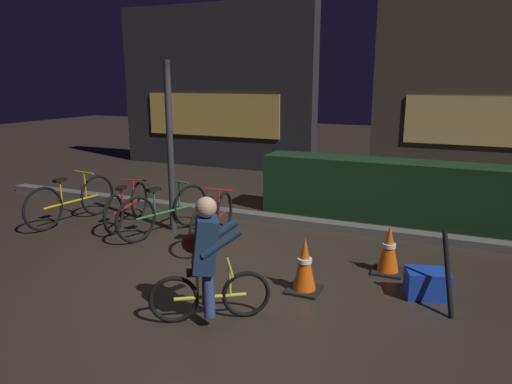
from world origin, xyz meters
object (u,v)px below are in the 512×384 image
object	(u,v)px
parked_bike_leftmost	(72,201)
traffic_cone_far	(389,250)
parked_bike_left_mid	(127,206)
blue_crate	(427,284)
street_post	(170,148)
parked_bike_center_right	(213,220)
parked_bike_center_left	(165,211)
traffic_cone_near	(305,265)
cyclist	(207,259)
closed_umbrella	(448,274)

from	to	relation	value
parked_bike_leftmost	traffic_cone_far	distance (m)	5.09
parked_bike_left_mid	traffic_cone_far	distance (m)	4.17
parked_bike_left_mid	blue_crate	distance (m)	4.72
traffic_cone_far	street_post	bearing A→B (deg)	173.25
parked_bike_leftmost	parked_bike_center_right	distance (m)	2.61
traffic_cone_far	parked_bike_center_left	bearing A→B (deg)	177.22
street_post	traffic_cone_near	bearing A→B (deg)	-26.80
traffic_cone_near	cyclist	distance (m)	1.23
street_post	closed_umbrella	world-z (taller)	street_post
street_post	cyclist	bearing A→B (deg)	-50.22
parked_bike_center_left	blue_crate	bearing A→B (deg)	-81.45
parked_bike_leftmost	parked_bike_center_left	size ratio (longest dim) A/B	1.06
blue_crate	cyclist	bearing A→B (deg)	-144.65
parked_bike_center_left	street_post	bearing A→B (deg)	21.19
blue_crate	parked_bike_leftmost	bearing A→B (deg)	174.17
closed_umbrella	parked_bike_center_left	bearing A→B (deg)	53.49
parked_bike_left_mid	traffic_cone_far	xyz separation A→B (m)	(4.16, -0.31, -0.03)
parked_bike_left_mid	blue_crate	bearing A→B (deg)	-112.59
parked_bike_center_right	closed_umbrella	xyz separation A→B (m)	(3.16, -0.85, 0.06)
parked_bike_center_right	traffic_cone_far	size ratio (longest dim) A/B	2.63
traffic_cone_near	cyclist	xyz separation A→B (m)	(-0.68, -0.98, 0.32)
parked_bike_leftmost	closed_umbrella	xyz separation A→B (m)	(5.77, -0.82, 0.03)
parked_bike_left_mid	parked_bike_leftmost	bearing A→B (deg)	91.90
parked_bike_left_mid	closed_umbrella	bearing A→B (deg)	-115.04
traffic_cone_near	blue_crate	distance (m)	1.33
parked_bike_center_left	traffic_cone_far	xyz separation A→B (m)	(3.34, -0.16, -0.06)
blue_crate	cyclist	world-z (taller)	cyclist
parked_bike_center_left	traffic_cone_near	bearing A→B (deg)	-94.15
blue_crate	closed_umbrella	distance (m)	0.40
street_post	parked_bike_center_left	bearing A→B (deg)	-87.23
street_post	closed_umbrella	xyz separation A→B (m)	(4.03, -1.15, -0.89)
blue_crate	traffic_cone_far	bearing A→B (deg)	133.74
parked_bike_left_mid	parked_bike_center_left	bearing A→B (deg)	-112.73
street_post	parked_bike_center_right	xyz separation A→B (m)	(0.87, -0.30, -0.95)
parked_bike_center_right	traffic_cone_near	size ratio (longest dim) A/B	2.53
traffic_cone_far	parked_bike_center_right	bearing A→B (deg)	177.80
parked_bike_left_mid	cyclist	world-z (taller)	cyclist
street_post	parked_bike_left_mid	size ratio (longest dim) A/B	1.72
parked_bike_left_mid	cyclist	distance (m)	3.49
parked_bike_left_mid	parked_bike_center_right	bearing A→B (deg)	-109.87
traffic_cone_far	closed_umbrella	bearing A→B (deg)	-47.90
traffic_cone_near	traffic_cone_far	size ratio (longest dim) A/B	1.04
parked_bike_center_left	parked_bike_center_right	bearing A→B (deg)	-76.00
traffic_cone_near	street_post	bearing A→B (deg)	153.20
parked_bike_left_mid	street_post	bearing A→B (deg)	-96.38
parked_bike_leftmost	parked_bike_left_mid	xyz separation A→B (m)	(0.93, 0.24, -0.04)
parked_bike_leftmost	closed_umbrella	size ratio (longest dim) A/B	2.05
closed_umbrella	street_post	bearing A→B (deg)	50.40
closed_umbrella	traffic_cone_far	bearing A→B (deg)	18.42
street_post	cyclist	size ratio (longest dim) A/B	2.07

